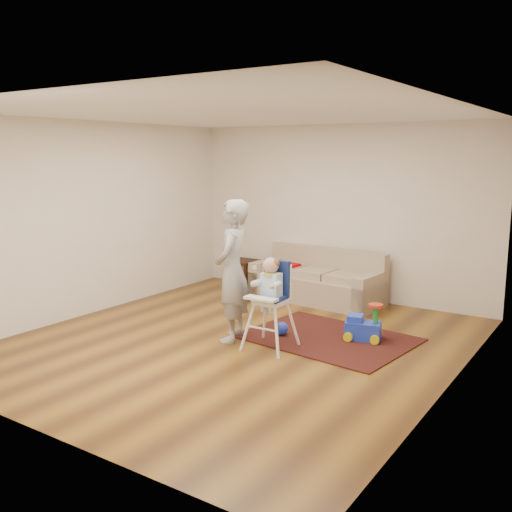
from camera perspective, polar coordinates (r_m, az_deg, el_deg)
The scene contains 9 objects.
ground at distance 6.99m, azimuth -1.83°, elevation -8.58°, with size 5.50×5.50×0.00m, color #482B11.
room_envelope at distance 7.06m, azimuth 0.56°, elevation 7.15°, with size 5.04×5.52×2.72m.
sofa at distance 8.86m, azimuth 6.05°, elevation -1.96°, with size 2.10×1.00×0.79m.
side_table at distance 9.79m, azimuth -1.33°, elevation -1.74°, with size 0.46×0.46×0.46m, color black, non-canonical shape.
area_rug at distance 7.17m, azimuth 7.21°, elevation -8.12°, with size 1.96×1.47×0.02m, color black.
ride_on_toy at distance 7.09m, azimuth 10.70°, elevation -6.42°, with size 0.42×0.30×0.46m, color blue, non-canonical shape.
toy_ball at distance 7.17m, azimuth 2.58°, elevation -7.26°, with size 0.17×0.17×0.17m, color blue.
high_chair at distance 6.62m, azimuth 1.47°, elevation -4.91°, with size 0.52×0.52×1.09m.
adult at distance 6.87m, azimuth -2.40°, elevation -1.49°, with size 0.63×0.41×1.72m, color gray.
Camera 1 is at (3.84, -5.39, 2.24)m, focal length 40.00 mm.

